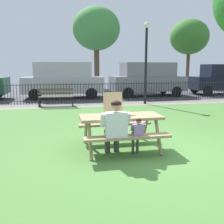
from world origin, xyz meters
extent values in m
cube|color=#4F823B|center=(0.00, 1.83, -0.01)|extent=(28.00, 11.66, 0.02)
cube|color=gray|center=(0.00, 6.96, 0.00)|extent=(28.00, 1.40, 0.01)
cube|color=#424247|center=(0.00, 11.58, -0.01)|extent=(28.00, 7.84, 0.01)
cube|color=#958159|center=(-0.83, 0.31, 0.74)|extent=(1.81, 0.78, 0.06)
cube|color=#958159|center=(-0.82, -0.29, 0.44)|extent=(1.80, 0.30, 0.05)
cube|color=#958159|center=(-0.83, 0.91, 0.44)|extent=(1.80, 0.30, 0.05)
cylinder|color=#958159|center=(-1.56, -0.12, 0.35)|extent=(0.07, 0.43, 0.74)
cylinder|color=#958159|center=(-1.57, 0.71, 0.35)|extent=(0.07, 0.43, 0.74)
cylinder|color=#958159|center=(-0.08, -0.10, 0.35)|extent=(0.07, 0.43, 0.74)
cylinder|color=#958159|center=(-0.09, 0.73, 0.35)|extent=(0.07, 0.43, 0.74)
cube|color=tan|center=(-0.96, 0.35, 0.78)|extent=(0.47, 0.47, 0.01)
cube|color=silver|center=(-0.96, 0.35, 0.78)|extent=(0.43, 0.43, 0.00)
cube|color=tan|center=(-0.98, 0.14, 0.80)|extent=(0.44, 0.04, 0.04)
cube|color=tan|center=(-0.95, 0.57, 0.80)|extent=(0.44, 0.04, 0.04)
cube|color=tan|center=(-1.18, 0.37, 0.80)|extent=(0.04, 0.44, 0.04)
cube|color=tan|center=(-0.75, 0.34, 0.80)|extent=(0.04, 0.44, 0.04)
cube|color=tan|center=(-0.95, 0.58, 1.04)|extent=(0.45, 0.12, 0.44)
pyramid|color=#ECC953|center=(-0.56, 0.35, 0.78)|extent=(0.13, 0.20, 0.01)
cube|color=tan|center=(-0.56, 0.25, 0.78)|extent=(0.14, 0.03, 0.02)
cylinder|color=#3A3A3A|center=(-1.16, 0.12, 0.22)|extent=(0.12, 0.12, 0.44)
cylinder|color=#3A3A3A|center=(-1.16, -0.09, 0.47)|extent=(0.15, 0.42, 0.15)
cylinder|color=#3A3A3A|center=(-0.96, 0.12, 0.22)|extent=(0.12, 0.12, 0.44)
cylinder|color=#3A3A3A|center=(-0.96, -0.09, 0.47)|extent=(0.15, 0.42, 0.15)
cube|color=silver|center=(-1.06, -0.30, 0.70)|extent=(0.42, 0.22, 0.52)
cylinder|color=silver|center=(-1.32, -0.25, 0.80)|extent=(0.09, 0.21, 0.31)
cylinder|color=silver|center=(-0.80, -0.24, 0.80)|extent=(0.09, 0.21, 0.31)
sphere|color=tan|center=(-1.06, -0.28, 1.08)|extent=(0.21, 0.21, 0.21)
ellipsoid|color=black|center=(-1.06, -0.29, 1.13)|extent=(0.21, 0.20, 0.12)
cylinder|color=#404040|center=(-0.64, -0.08, 0.22)|extent=(0.06, 0.06, 0.44)
cylinder|color=#404040|center=(-0.64, -0.19, 0.46)|extent=(0.08, 0.21, 0.08)
cylinder|color=#404040|center=(-0.54, -0.08, 0.22)|extent=(0.06, 0.06, 0.44)
cylinder|color=#404040|center=(-0.54, -0.19, 0.46)|extent=(0.08, 0.21, 0.08)
cube|color=#8C72A5|center=(-0.59, -0.29, 0.57)|extent=(0.21, 0.11, 0.26)
cylinder|color=#8C72A5|center=(-0.72, -0.27, 0.62)|extent=(0.05, 0.10, 0.16)
cylinder|color=#8C72A5|center=(-0.46, -0.27, 0.62)|extent=(0.05, 0.10, 0.16)
sphere|color=#8C6647|center=(-0.59, -0.28, 0.76)|extent=(0.11, 0.11, 0.11)
ellipsoid|color=#380E07|center=(-0.59, -0.29, 0.79)|extent=(0.11, 0.10, 0.06)
cylinder|color=black|center=(0.00, 7.66, 0.95)|extent=(22.69, 0.03, 0.03)
cylinder|color=black|center=(0.00, 7.66, 0.16)|extent=(22.69, 0.03, 0.03)
cylinder|color=black|center=(-4.97, 7.66, 0.52)|extent=(0.02, 0.02, 1.03)
cylinder|color=black|center=(-4.83, 7.66, 0.52)|extent=(0.02, 0.02, 1.03)
cylinder|color=black|center=(-4.69, 7.66, 0.52)|extent=(0.02, 0.02, 1.03)
cylinder|color=black|center=(-4.55, 7.66, 0.52)|extent=(0.02, 0.02, 1.03)
cylinder|color=black|center=(-4.41, 7.66, 0.52)|extent=(0.02, 0.02, 1.03)
cylinder|color=black|center=(-4.27, 7.66, 0.52)|extent=(0.02, 0.02, 1.03)
cylinder|color=black|center=(-4.13, 7.66, 0.52)|extent=(0.02, 0.02, 1.03)
cylinder|color=black|center=(-3.99, 7.66, 0.52)|extent=(0.02, 0.02, 1.03)
cylinder|color=black|center=(-3.85, 7.66, 0.52)|extent=(0.02, 0.02, 1.03)
cylinder|color=black|center=(-3.71, 7.66, 0.52)|extent=(0.02, 0.02, 1.03)
cylinder|color=black|center=(-3.57, 7.66, 0.52)|extent=(0.02, 0.02, 1.03)
cylinder|color=black|center=(-3.43, 7.66, 0.52)|extent=(0.02, 0.02, 1.03)
cylinder|color=black|center=(-3.29, 7.66, 0.52)|extent=(0.02, 0.02, 1.03)
cylinder|color=black|center=(-3.15, 7.66, 0.52)|extent=(0.02, 0.02, 1.03)
cylinder|color=black|center=(-3.01, 7.66, 0.52)|extent=(0.02, 0.02, 1.03)
cylinder|color=black|center=(-2.87, 7.66, 0.52)|extent=(0.02, 0.02, 1.03)
cylinder|color=black|center=(-2.73, 7.66, 0.52)|extent=(0.02, 0.02, 1.03)
cylinder|color=black|center=(-2.59, 7.66, 0.52)|extent=(0.02, 0.02, 1.03)
cylinder|color=black|center=(-2.45, 7.66, 0.52)|extent=(0.02, 0.02, 1.03)
cylinder|color=black|center=(-2.31, 7.66, 0.52)|extent=(0.02, 0.02, 1.03)
cylinder|color=black|center=(-2.17, 7.66, 0.52)|extent=(0.02, 0.02, 1.03)
cylinder|color=black|center=(-2.03, 7.66, 0.52)|extent=(0.02, 0.02, 1.03)
cylinder|color=black|center=(-1.89, 7.66, 0.52)|extent=(0.02, 0.02, 1.03)
cylinder|color=black|center=(-1.75, 7.66, 0.52)|extent=(0.02, 0.02, 1.03)
cylinder|color=black|center=(-1.61, 7.66, 0.52)|extent=(0.02, 0.02, 1.03)
cylinder|color=black|center=(-1.47, 7.66, 0.52)|extent=(0.02, 0.02, 1.03)
cylinder|color=black|center=(-1.33, 7.66, 0.52)|extent=(0.02, 0.02, 1.03)
cylinder|color=black|center=(-1.19, 7.66, 0.52)|extent=(0.02, 0.02, 1.03)
cylinder|color=black|center=(-1.05, 7.66, 0.52)|extent=(0.02, 0.02, 1.03)
cylinder|color=black|center=(-0.91, 7.66, 0.52)|extent=(0.02, 0.02, 1.03)
cylinder|color=black|center=(-0.77, 7.66, 0.52)|extent=(0.02, 0.02, 1.03)
cylinder|color=black|center=(-0.63, 7.66, 0.52)|extent=(0.02, 0.02, 1.03)
cylinder|color=black|center=(-0.49, 7.66, 0.52)|extent=(0.02, 0.02, 1.03)
cylinder|color=black|center=(-0.35, 7.66, 0.52)|extent=(0.02, 0.02, 1.03)
cylinder|color=black|center=(-0.21, 7.66, 0.52)|extent=(0.02, 0.02, 1.03)
cylinder|color=black|center=(-0.07, 7.66, 0.52)|extent=(0.02, 0.02, 1.03)
cylinder|color=black|center=(0.07, 7.66, 0.52)|extent=(0.02, 0.02, 1.03)
cylinder|color=black|center=(0.21, 7.66, 0.52)|extent=(0.02, 0.02, 1.03)
cylinder|color=black|center=(0.35, 7.66, 0.52)|extent=(0.02, 0.02, 1.03)
cylinder|color=black|center=(0.49, 7.66, 0.52)|extent=(0.02, 0.02, 1.03)
cylinder|color=black|center=(0.63, 7.66, 0.52)|extent=(0.02, 0.02, 1.03)
cylinder|color=black|center=(0.77, 7.66, 0.52)|extent=(0.02, 0.02, 1.03)
cylinder|color=black|center=(0.91, 7.66, 0.52)|extent=(0.02, 0.02, 1.03)
cylinder|color=black|center=(1.05, 7.66, 0.52)|extent=(0.02, 0.02, 1.03)
cylinder|color=black|center=(1.19, 7.66, 0.52)|extent=(0.02, 0.02, 1.03)
cylinder|color=black|center=(1.33, 7.66, 0.52)|extent=(0.02, 0.02, 1.03)
cylinder|color=black|center=(1.47, 7.66, 0.52)|extent=(0.02, 0.02, 1.03)
cylinder|color=black|center=(1.61, 7.66, 0.52)|extent=(0.02, 0.02, 1.03)
cylinder|color=black|center=(1.75, 7.66, 0.52)|extent=(0.02, 0.02, 1.03)
cylinder|color=black|center=(1.89, 7.66, 0.52)|extent=(0.02, 0.02, 1.03)
cylinder|color=black|center=(2.03, 7.66, 0.52)|extent=(0.02, 0.02, 1.03)
cylinder|color=black|center=(2.17, 7.66, 0.52)|extent=(0.02, 0.02, 1.03)
cylinder|color=black|center=(2.31, 7.66, 0.52)|extent=(0.02, 0.02, 1.03)
cylinder|color=black|center=(2.45, 7.66, 0.52)|extent=(0.02, 0.02, 1.03)
cylinder|color=black|center=(2.59, 7.66, 0.52)|extent=(0.02, 0.02, 1.03)
cylinder|color=black|center=(2.73, 7.66, 0.52)|extent=(0.02, 0.02, 1.03)
cylinder|color=black|center=(2.87, 7.66, 0.52)|extent=(0.02, 0.02, 1.03)
cylinder|color=black|center=(3.01, 7.66, 0.52)|extent=(0.02, 0.02, 1.03)
cylinder|color=black|center=(3.15, 7.66, 0.52)|extent=(0.02, 0.02, 1.03)
cylinder|color=black|center=(3.29, 7.66, 0.52)|extent=(0.02, 0.02, 1.03)
cylinder|color=black|center=(3.43, 7.66, 0.52)|extent=(0.02, 0.02, 1.03)
cylinder|color=black|center=(3.57, 7.66, 0.52)|extent=(0.02, 0.02, 1.03)
cylinder|color=black|center=(3.71, 7.66, 0.52)|extent=(0.02, 0.02, 1.03)
cylinder|color=black|center=(3.85, 7.66, 0.52)|extent=(0.02, 0.02, 1.03)
cylinder|color=black|center=(3.99, 7.66, 0.52)|extent=(0.02, 0.02, 1.03)
cylinder|color=black|center=(4.13, 7.66, 0.52)|extent=(0.02, 0.02, 1.03)
cylinder|color=black|center=(4.27, 7.66, 0.52)|extent=(0.02, 0.02, 1.03)
cylinder|color=black|center=(4.41, 7.66, 0.52)|extent=(0.02, 0.02, 1.03)
cylinder|color=black|center=(4.55, 7.66, 0.52)|extent=(0.02, 0.02, 1.03)
cylinder|color=black|center=(4.69, 7.66, 0.52)|extent=(0.02, 0.02, 1.03)
cylinder|color=black|center=(4.83, 7.66, 0.52)|extent=(0.02, 0.02, 1.03)
cylinder|color=black|center=(4.97, 7.66, 0.52)|extent=(0.02, 0.02, 1.03)
cylinder|color=black|center=(5.11, 7.66, 0.52)|extent=(0.02, 0.02, 1.03)
cylinder|color=black|center=(5.25, 7.66, 0.52)|extent=(0.02, 0.02, 1.03)
cylinder|color=black|center=(5.39, 7.66, 0.52)|extent=(0.02, 0.02, 1.03)
cylinder|color=black|center=(5.53, 7.66, 0.52)|extent=(0.02, 0.02, 1.03)
cylinder|color=black|center=(5.67, 7.66, 0.52)|extent=(0.02, 0.02, 1.03)
cylinder|color=black|center=(5.81, 7.66, 0.52)|extent=(0.02, 0.02, 1.03)
cylinder|color=black|center=(5.95, 7.66, 0.52)|extent=(0.02, 0.02, 1.03)
cylinder|color=black|center=(6.09, 7.66, 0.52)|extent=(0.02, 0.02, 1.03)
cylinder|color=black|center=(6.23, 7.66, 0.52)|extent=(0.02, 0.02, 1.03)
cylinder|color=black|center=(6.37, 7.66, 0.52)|extent=(0.02, 0.02, 1.03)
cylinder|color=black|center=(6.51, 7.66, 0.52)|extent=(0.02, 0.02, 1.03)
cylinder|color=black|center=(6.65, 7.66, 0.52)|extent=(0.02, 0.02, 1.03)
cylinder|color=black|center=(6.79, 7.66, 0.52)|extent=(0.02, 0.02, 1.03)
cylinder|color=black|center=(6.93, 7.66, 0.52)|extent=(0.02, 0.02, 1.03)
cube|color=brown|center=(-2.39, 7.03, 0.44)|extent=(1.60, 0.19, 0.04)
cube|color=brown|center=(-2.40, 6.89, 0.44)|extent=(1.60, 0.19, 0.04)
cube|color=brown|center=(-2.40, 6.75, 0.44)|extent=(1.60, 0.19, 0.04)
cube|color=brown|center=(-2.41, 6.69, 0.62)|extent=(1.60, 0.15, 0.11)
cube|color=brown|center=(-2.41, 6.69, 0.80)|extent=(1.60, 0.15, 0.11)
cube|color=black|center=(-1.64, 6.79, 0.22)|extent=(0.08, 0.44, 0.44)
cube|color=black|center=(-3.16, 6.88, 0.22)|extent=(0.08, 0.44, 0.44)
cylinder|color=black|center=(1.94, 6.76, 1.82)|extent=(0.12, 0.12, 3.64)
sphere|color=white|center=(1.94, 6.76, 3.76)|extent=(0.28, 0.28, 0.28)
cube|color=#B7B2BA|center=(-2.03, 9.98, 0.79)|extent=(4.63, 1.91, 0.90)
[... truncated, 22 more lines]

